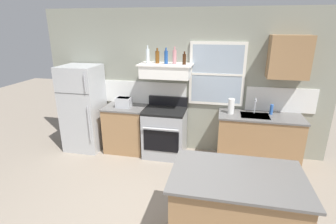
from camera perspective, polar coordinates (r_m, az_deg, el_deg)
The scene contains 18 objects.
ground_plane at distance 3.57m, azimuth -3.51°, elevation -23.48°, with size 16.00×16.00×0.00m, color gray.
back_wall at distance 4.93m, azimuth 3.42°, elevation 6.48°, with size 5.40×0.11×2.70m.
refrigerator at distance 5.35m, azimuth -18.27°, elevation 0.83°, with size 0.70×0.72×1.68m.
counter_left_of_stove at distance 5.17m, azimuth -9.29°, elevation -3.59°, with size 0.79×0.63×0.91m.
toaster at distance 4.95m, azimuth -9.81°, elevation 2.16°, with size 0.30×0.20×0.19m.
stove_range at distance 4.91m, azimuth -0.68°, elevation -4.44°, with size 0.76×0.69×1.09m.
range_hood_shelf at distance 4.67m, azimuth -0.47°, elevation 9.21°, with size 0.96×0.52×0.24m.
bottle_clear_tall at distance 4.67m, azimuth -4.53°, elevation 12.32°, with size 0.06×0.06×0.32m.
bottle_amber_wine at distance 4.70m, azimuth -2.40°, elevation 12.14°, with size 0.07×0.07×0.27m.
bottle_blue_liqueur at distance 4.62m, azimuth -0.43°, elevation 12.11°, with size 0.07×0.07×0.28m.
bottle_rose_pink at distance 4.59m, azimuth 1.46°, elevation 12.17°, with size 0.07×0.07×0.30m.
bottle_brown_stout at distance 4.55m, azimuth 3.65°, elevation 11.67°, with size 0.06×0.06×0.23m.
counter_right_with_sink at distance 4.89m, azimuth 19.34°, elevation -5.74°, with size 1.43×0.63×0.91m.
sink_faucet at distance 4.76m, azimuth 18.82°, elevation 1.71°, with size 0.03×0.17×0.28m.
paper_towel_roll at distance 4.64m, azimuth 13.87°, elevation 1.25°, with size 0.11×0.11×0.27m, color white.
dish_soap_bottle at distance 4.83m, azimuth 22.00°, elevation 0.53°, with size 0.06×0.06×0.18m, color blue.
kitchen_island at distance 3.12m, azimuth 14.49°, elevation -20.41°, with size 1.40×0.90×0.91m.
upper_cabinet_right at distance 4.73m, azimuth 25.32°, elevation 10.95°, with size 0.64×0.32×0.70m.
Camera 1 is at (0.74, -2.54, 2.40)m, focal length 27.42 mm.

